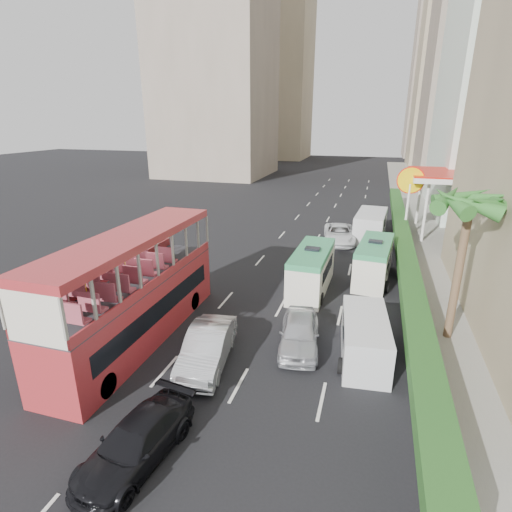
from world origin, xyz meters
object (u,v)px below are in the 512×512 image
at_px(van_asset, 339,242).
at_px(minibus_far, 374,261).
at_px(car_silver_lane_b, 299,347).
at_px(double_decker_bus, 135,288).
at_px(panel_van_near, 365,338).
at_px(panel_van_far, 370,226).
at_px(minibus_near, 312,270).
at_px(car_black, 138,459).
at_px(car_silver_lane_a, 208,363).
at_px(palm_tree, 458,272).
at_px(shell_station, 447,204).

relative_size(van_asset, minibus_far, 0.93).
relative_size(car_silver_lane_b, van_asset, 0.82).
xyz_separation_m(double_decker_bus, minibus_far, (10.29, 10.63, -1.30)).
height_order(double_decker_bus, panel_van_near, double_decker_bus).
bearing_deg(panel_van_far, minibus_near, -99.82).
relative_size(minibus_far, panel_van_near, 1.22).
distance_m(car_silver_lane_b, van_asset, 16.83).
xyz_separation_m(double_decker_bus, panel_van_near, (10.12, 1.41, -1.62)).
bearing_deg(double_decker_bus, panel_van_far, 63.93).
xyz_separation_m(car_black, minibus_near, (2.95, 14.10, 1.26)).
relative_size(van_asset, panel_van_near, 1.13).
height_order(car_black, minibus_far, minibus_far).
height_order(car_silver_lane_a, van_asset, car_silver_lane_a).
distance_m(car_silver_lane_a, palm_tree, 11.61).
bearing_deg(car_silver_lane_a, double_decker_bus, 157.22).
bearing_deg(minibus_far, shell_station, 70.74).
relative_size(car_black, minibus_far, 0.80).
relative_size(car_silver_lane_a, car_silver_lane_b, 1.10).
distance_m(double_decker_bus, van_asset, 19.84).
distance_m(car_silver_lane_b, panel_van_near, 2.96).
height_order(car_silver_lane_b, minibus_near, minibus_near).
bearing_deg(minibus_near, car_silver_lane_b, -83.90).
distance_m(double_decker_bus, panel_van_near, 10.34).
distance_m(car_silver_lane_b, panel_van_far, 18.95).
relative_size(panel_van_near, palm_tree, 0.71).
distance_m(minibus_far, panel_van_near, 9.23).
height_order(minibus_near, panel_van_near, minibus_near).
relative_size(double_decker_bus, car_black, 2.49).
xyz_separation_m(minibus_near, minibus_far, (3.51, 2.75, -0.03)).
bearing_deg(minibus_near, van_asset, 87.80).
xyz_separation_m(van_asset, palm_tree, (6.36, -14.21, 3.38)).
xyz_separation_m(car_silver_lane_a, minibus_far, (6.41, 11.62, 1.23)).
height_order(van_asset, shell_station, shell_station).
distance_m(panel_van_near, palm_tree, 5.14).
bearing_deg(shell_station, car_black, -112.60).
distance_m(panel_van_far, palm_tree, 16.76).
bearing_deg(panel_van_near, minibus_far, 83.31).
xyz_separation_m(panel_van_near, panel_van_far, (-0.27, 18.72, 0.22)).
bearing_deg(palm_tree, minibus_near, 151.11).
bearing_deg(palm_tree, car_black, -134.26).
bearing_deg(minibus_far, panel_van_far, 98.16).
distance_m(panel_van_near, panel_van_far, 18.73).
height_order(double_decker_bus, minibus_far, double_decker_bus).
distance_m(double_decker_bus, palm_tree, 14.39).
bearing_deg(car_silver_lane_b, minibus_far, 63.87).
bearing_deg(panel_van_near, car_silver_lane_b, 174.80).
height_order(car_silver_lane_a, panel_van_far, panel_van_far).
height_order(car_silver_lane_b, shell_station, shell_station).
height_order(car_silver_lane_a, palm_tree, palm_tree).
bearing_deg(panel_van_near, van_asset, 93.42).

